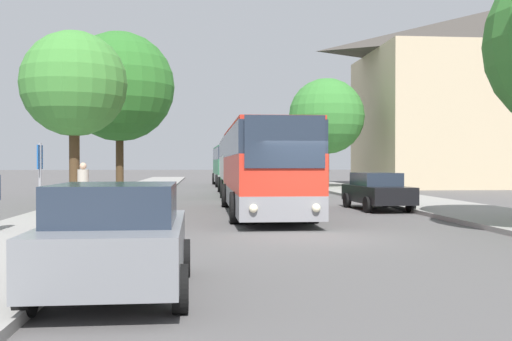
{
  "coord_description": "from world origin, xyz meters",
  "views": [
    {
      "loc": [
        -2.92,
        -15.15,
        1.9
      ],
      "look_at": [
        -0.51,
        11.45,
        1.56
      ],
      "focal_mm": 42.0,
      "sensor_mm": 36.0,
      "label": 1
    }
  ],
  "objects_px": {
    "bus_front": "(263,167)",
    "bus_middle": "(243,165)",
    "parked_car_right_near": "(377,191)",
    "tree_left_near": "(74,84)",
    "bus_rear": "(231,165)",
    "tree_left_far": "(120,87)",
    "bus_stop_sign": "(40,177)",
    "parked_car_left_curb": "(117,237)",
    "pedestrian_waiting_near": "(83,189)",
    "tree_right_near": "(326,116)"
  },
  "relations": [
    {
      "from": "bus_stop_sign",
      "to": "parked_car_left_curb",
      "type": "bearing_deg",
      "value": -66.88
    },
    {
      "from": "tree_left_far",
      "to": "tree_left_near",
      "type": "bearing_deg",
      "value": -95.21
    },
    {
      "from": "bus_front",
      "to": "parked_car_left_curb",
      "type": "height_order",
      "value": "bus_front"
    },
    {
      "from": "bus_stop_sign",
      "to": "tree_right_near",
      "type": "bearing_deg",
      "value": 64.59
    },
    {
      "from": "bus_middle",
      "to": "bus_rear",
      "type": "xyz_separation_m",
      "value": [
        -0.08,
        13.86,
        -0.05
      ]
    },
    {
      "from": "bus_front",
      "to": "bus_middle",
      "type": "relative_size",
      "value": 1.04
    },
    {
      "from": "bus_rear",
      "to": "bus_stop_sign",
      "type": "distance_m",
      "value": 34.84
    },
    {
      "from": "bus_middle",
      "to": "tree_left_near",
      "type": "relative_size",
      "value": 1.66
    },
    {
      "from": "parked_car_right_near",
      "to": "bus_middle",
      "type": "bearing_deg",
      "value": -71.92
    },
    {
      "from": "bus_stop_sign",
      "to": "pedestrian_waiting_near",
      "type": "distance_m",
      "value": 4.72
    },
    {
      "from": "bus_front",
      "to": "bus_rear",
      "type": "bearing_deg",
      "value": 89.59
    },
    {
      "from": "pedestrian_waiting_near",
      "to": "tree_left_far",
      "type": "distance_m",
      "value": 12.62
    },
    {
      "from": "bus_rear",
      "to": "parked_car_right_near",
      "type": "xyz_separation_m",
      "value": [
        4.68,
        -25.9,
        -0.96
      ]
    },
    {
      "from": "bus_front",
      "to": "tree_right_near",
      "type": "height_order",
      "value": "tree_right_near"
    },
    {
      "from": "tree_left_near",
      "to": "tree_left_far",
      "type": "bearing_deg",
      "value": 84.79
    },
    {
      "from": "parked_car_right_near",
      "to": "pedestrian_waiting_near",
      "type": "height_order",
      "value": "pedestrian_waiting_near"
    },
    {
      "from": "bus_rear",
      "to": "bus_middle",
      "type": "bearing_deg",
      "value": -90.84
    },
    {
      "from": "bus_rear",
      "to": "tree_left_near",
      "type": "bearing_deg",
      "value": -107.16
    },
    {
      "from": "pedestrian_waiting_near",
      "to": "tree_right_near",
      "type": "xyz_separation_m",
      "value": [
        12.83,
        22.61,
        4.22
      ]
    },
    {
      "from": "bus_rear",
      "to": "bus_stop_sign",
      "type": "xyz_separation_m",
      "value": [
        -6.38,
        -34.25,
        -0.19
      ]
    },
    {
      "from": "bus_rear",
      "to": "tree_right_near",
      "type": "height_order",
      "value": "tree_right_near"
    },
    {
      "from": "bus_middle",
      "to": "bus_rear",
      "type": "bearing_deg",
      "value": 90.74
    },
    {
      "from": "bus_middle",
      "to": "tree_right_near",
      "type": "relative_size",
      "value": 1.46
    },
    {
      "from": "parked_car_left_curb",
      "to": "parked_car_right_near",
      "type": "xyz_separation_m",
      "value": [
        8.27,
        14.87,
        -0.04
      ]
    },
    {
      "from": "bus_middle",
      "to": "pedestrian_waiting_near",
      "type": "bearing_deg",
      "value": -111.52
    },
    {
      "from": "pedestrian_waiting_near",
      "to": "tree_left_far",
      "type": "relative_size",
      "value": 0.21
    },
    {
      "from": "pedestrian_waiting_near",
      "to": "tree_left_near",
      "type": "xyz_separation_m",
      "value": [
        -1.1,
        3.95,
        3.93
      ]
    },
    {
      "from": "tree_left_far",
      "to": "parked_car_left_curb",
      "type": "bearing_deg",
      "value": -82.43
    },
    {
      "from": "parked_car_right_near",
      "to": "tree_right_near",
      "type": "distance_m",
      "value": 19.56
    },
    {
      "from": "tree_left_near",
      "to": "bus_rear",
      "type": "bearing_deg",
      "value": 74.02
    },
    {
      "from": "bus_front",
      "to": "parked_car_right_near",
      "type": "relative_size",
      "value": 2.7
    },
    {
      "from": "pedestrian_waiting_near",
      "to": "bus_front",
      "type": "bearing_deg",
      "value": 52.91
    },
    {
      "from": "parked_car_left_curb",
      "to": "tree_right_near",
      "type": "relative_size",
      "value": 0.51
    },
    {
      "from": "bus_middle",
      "to": "tree_left_far",
      "type": "bearing_deg",
      "value": -148.6
    },
    {
      "from": "tree_left_far",
      "to": "bus_stop_sign",
      "type": "bearing_deg",
      "value": -89.11
    },
    {
      "from": "bus_front",
      "to": "tree_left_far",
      "type": "distance_m",
      "value": 12.29
    },
    {
      "from": "parked_car_left_curb",
      "to": "pedestrian_waiting_near",
      "type": "relative_size",
      "value": 2.28
    },
    {
      "from": "pedestrian_waiting_near",
      "to": "tree_right_near",
      "type": "relative_size",
      "value": 0.22
    },
    {
      "from": "bus_front",
      "to": "tree_left_near",
      "type": "xyz_separation_m",
      "value": [
        -7.21,
        1.86,
        3.24
      ]
    },
    {
      "from": "parked_car_right_near",
      "to": "bus_stop_sign",
      "type": "distance_m",
      "value": 13.88
    },
    {
      "from": "bus_front",
      "to": "parked_car_right_near",
      "type": "distance_m",
      "value": 5.15
    },
    {
      "from": "bus_stop_sign",
      "to": "tree_right_near",
      "type": "xyz_separation_m",
      "value": [
        12.97,
        27.3,
        3.71
      ]
    },
    {
      "from": "bus_front",
      "to": "tree_right_near",
      "type": "relative_size",
      "value": 1.52
    },
    {
      "from": "parked_car_left_curb",
      "to": "tree_left_far",
      "type": "bearing_deg",
      "value": 96.94
    },
    {
      "from": "bus_rear",
      "to": "parked_car_right_near",
      "type": "bearing_deg",
      "value": -80.93
    },
    {
      "from": "bus_front",
      "to": "parked_car_right_near",
      "type": "bearing_deg",
      "value": 17.97
    },
    {
      "from": "bus_rear",
      "to": "parked_car_left_curb",
      "type": "height_order",
      "value": "bus_rear"
    },
    {
      "from": "bus_middle",
      "to": "tree_left_far",
      "type": "relative_size",
      "value": 1.34
    },
    {
      "from": "bus_front",
      "to": "tree_left_far",
      "type": "xyz_separation_m",
      "value": [
        -6.5,
        9.58,
        4.12
      ]
    },
    {
      "from": "tree_left_near",
      "to": "bus_middle",
      "type": "bearing_deg",
      "value": 57.74
    }
  ]
}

